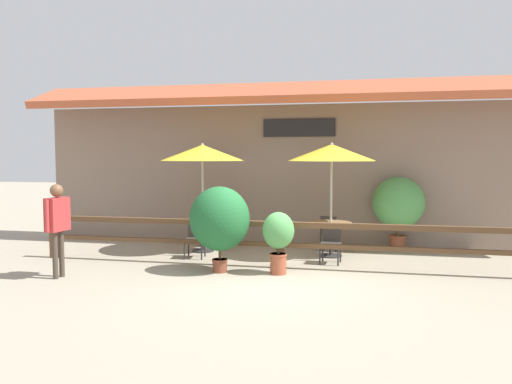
% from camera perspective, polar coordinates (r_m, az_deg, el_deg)
% --- Properties ---
extents(ground_plane, '(60.00, 60.00, 0.00)m').
position_cam_1_polar(ground_plane, '(9.27, 1.74, -10.06)').
color(ground_plane, '#9E937F').
extents(building_facade, '(14.28, 1.49, 4.23)m').
position_cam_1_polar(building_facade, '(13.05, 4.91, 3.63)').
color(building_facade, gray).
rests_on(building_facade, ground).
extents(patio_railing, '(10.40, 0.14, 0.95)m').
position_cam_1_polar(patio_railing, '(10.14, 2.79, -4.82)').
color(patio_railing, brown).
rests_on(patio_railing, ground).
extents(patio_umbrella_near, '(1.96, 1.96, 2.57)m').
position_cam_1_polar(patio_umbrella_near, '(11.86, -6.14, 4.46)').
color(patio_umbrella_near, '#B7B2A8').
rests_on(patio_umbrella_near, ground).
extents(dining_table_near, '(0.94, 0.94, 0.78)m').
position_cam_1_polar(dining_table_near, '(11.97, -6.07, -3.82)').
color(dining_table_near, olive).
rests_on(dining_table_near, ground).
extents(chair_near_streetside, '(0.46, 0.46, 0.84)m').
position_cam_1_polar(chair_near_streetside, '(11.29, -6.93, -5.11)').
color(chair_near_streetside, '#332D28').
rests_on(chair_near_streetside, ground).
extents(chair_near_wallside, '(0.46, 0.46, 0.84)m').
position_cam_1_polar(chair_near_wallside, '(12.67, -4.80, -4.09)').
color(chair_near_wallside, '#332D28').
rests_on(chair_near_wallside, ground).
extents(patio_umbrella_middle, '(1.96, 1.96, 2.57)m').
position_cam_1_polar(patio_umbrella_middle, '(11.32, 8.64, 4.45)').
color(patio_umbrella_middle, '#B7B2A8').
rests_on(patio_umbrella_middle, ground).
extents(dining_table_middle, '(0.94, 0.94, 0.78)m').
position_cam_1_polar(dining_table_middle, '(11.44, 8.55, -4.21)').
color(dining_table_middle, olive).
rests_on(dining_table_middle, ground).
extents(chair_middle_streetside, '(0.45, 0.45, 0.84)m').
position_cam_1_polar(chair_middle_streetside, '(10.76, 8.55, -5.59)').
color(chair_middle_streetside, '#332D28').
rests_on(chair_middle_streetside, ground).
extents(chair_middle_wallside, '(0.51, 0.51, 0.84)m').
position_cam_1_polar(chair_middle_wallside, '(12.18, 8.45, -4.45)').
color(chair_middle_wallside, '#332D28').
rests_on(chair_middle_wallside, ground).
extents(potted_plant_tall_tropical, '(0.61, 0.55, 1.20)m').
position_cam_1_polar(potted_plant_tall_tropical, '(9.62, 2.57, -4.98)').
color(potted_plant_tall_tropical, '#9E4C33').
rests_on(potted_plant_tall_tropical, ground).
extents(potted_plant_small_flowering, '(1.18, 1.06, 1.68)m').
position_cam_1_polar(potted_plant_small_flowering, '(9.75, -4.18, -3.14)').
color(potted_plant_small_flowering, brown).
rests_on(potted_plant_small_flowering, ground).
extents(potted_plant_entrance_palm, '(1.23, 1.11, 1.78)m').
position_cam_1_polar(potted_plant_entrance_palm, '(12.49, 15.97, -1.34)').
color(potted_plant_entrance_palm, brown).
rests_on(potted_plant_entrance_palm, ground).
extents(pedestrian, '(0.27, 0.61, 1.76)m').
position_cam_1_polar(pedestrian, '(9.96, -21.76, -2.76)').
color(pedestrian, '#42382D').
rests_on(pedestrian, ground).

